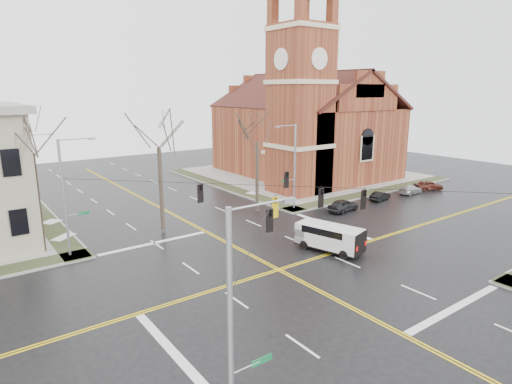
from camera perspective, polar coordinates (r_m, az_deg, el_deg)
ground at (r=31.33m, az=3.04°, el=-10.31°), size 120.00×120.00×0.00m
sidewalks at (r=31.30m, az=3.04°, el=-10.18°), size 80.00×80.00×0.17m
road_markings at (r=31.32m, az=3.04°, el=-10.30°), size 100.00×100.00×0.01m
church at (r=63.77m, az=6.36°, el=9.64°), size 24.28×27.48×27.50m
signal_pole_ne at (r=45.42m, az=5.02°, el=3.71°), size 2.75×0.22×9.00m
signal_pole_nw at (r=35.17m, az=-23.98°, el=-0.31°), size 2.75×0.22×9.00m
signal_pole_sw at (r=14.82m, az=-2.84°, el=-17.76°), size 2.75×0.22×9.00m
span_wires at (r=29.38m, az=3.19°, el=0.83°), size 23.02×23.02×0.03m
traffic_signals at (r=29.06m, az=4.01°, el=-0.85°), size 8.21×8.26×1.30m
streetlight_north_a at (r=51.34m, az=-27.29°, el=2.84°), size 2.30×0.20×8.00m
streetlight_north_b at (r=71.00m, az=-29.97°, el=5.10°), size 2.30×0.20×8.00m
cargo_van at (r=34.96m, az=9.46°, el=-5.75°), size 3.50×5.78×2.06m
parked_car_a at (r=46.35m, az=11.53°, el=-1.73°), size 4.12×2.07×1.35m
parked_car_b at (r=52.00m, az=16.21°, el=-0.51°), size 3.35×1.69×1.05m
parked_car_c at (r=56.52m, az=19.92°, el=0.33°), size 3.80×1.70×1.08m
parked_car_d at (r=59.27m, az=22.01°, el=0.83°), size 4.06×2.84×1.28m
tree_nw_far at (r=36.38m, az=-27.77°, el=5.43°), size 4.00×4.00×11.75m
tree_nw_near at (r=38.44m, az=-12.87°, el=6.54°), size 4.00×4.00×11.33m
tree_ne at (r=43.71m, az=0.15°, el=7.30°), size 4.00×4.00×10.92m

